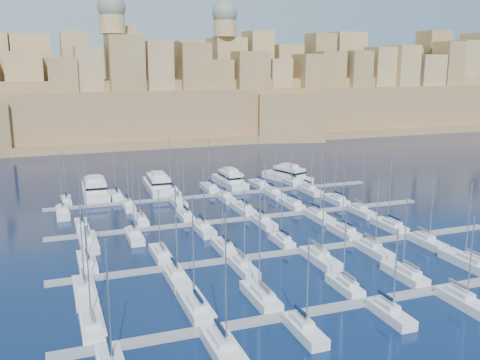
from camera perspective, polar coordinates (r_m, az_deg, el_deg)
name	(u,v)px	position (r m, az deg, el deg)	size (l,w,h in m)	color
ground	(269,232)	(106.34, 3.07, -5.61)	(600.00, 600.00, 0.00)	black
pontoon_near	(365,302)	(78.36, 13.17, -12.57)	(84.00, 2.00, 0.40)	slate
pontoon_mid_near	(295,251)	(95.98, 5.93, -7.56)	(84.00, 2.00, 0.40)	slate
pontoon_mid_far	(250,218)	(115.11, 1.11, -4.07)	(84.00, 2.00, 0.40)	slate
pontoon_far	(219,195)	(135.12, -2.28, -1.59)	(84.00, 2.00, 0.40)	slate
sailboat_0	(92,324)	(72.09, -15.52, -14.54)	(2.85, 9.50, 13.78)	silver
sailboat_1	(196,306)	(74.29, -4.76, -13.23)	(3.01, 10.05, 16.17)	silver
sailboat_2	(261,296)	(76.86, 2.24, -12.29)	(2.87, 9.57, 15.57)	silver
sailboat_3	(345,286)	(81.66, 11.13, -11.03)	(2.33, 7.78, 11.68)	silver
sailboat_4	(405,274)	(88.06, 17.18, -9.57)	(2.73, 9.09, 13.81)	silver
sailboat_5	(468,262)	(96.59, 23.13, -8.04)	(3.14, 10.48, 14.38)	silver
sailboat_7	(225,349)	(64.16, -1.66, -17.60)	(3.11, 10.38, 17.49)	silver
sailboat_8	(304,330)	(68.72, 6.89, -15.57)	(2.48, 8.27, 13.11)	silver
sailboat_9	(390,313)	(74.85, 15.73, -13.52)	(2.43, 8.09, 12.80)	silver
sailboat_10	(464,301)	(81.56, 22.74, -11.81)	(2.67, 8.90, 13.42)	silver
sailboat_12	(87,262)	(92.30, -16.00, -8.45)	(2.83, 9.45, 15.72)	silver
sailboat_13	(161,254)	(93.43, -8.43, -7.85)	(2.61, 8.69, 12.36)	silver
sailboat_14	(224,247)	(96.00, -1.75, -7.15)	(2.50, 8.33, 13.24)	silver
sailboat_15	(282,241)	(99.52, 4.52, -6.48)	(2.21, 7.38, 12.11)	silver
sailboat_16	(344,231)	(106.35, 10.99, -5.41)	(2.75, 9.16, 12.95)	silver
sailboat_17	(390,226)	(112.15, 15.67, -4.70)	(2.80, 9.35, 14.70)	silver
sailboat_18	(85,291)	(81.52, -16.22, -11.31)	(3.04, 10.15, 14.30)	silver
sailboat_19	(177,277)	(83.68, -6.78, -10.25)	(2.77, 9.22, 15.32)	silver
sailboat_20	(243,267)	(86.94, 0.36, -9.27)	(2.57, 8.56, 14.13)	silver
sailboat_21	(320,258)	(91.72, 8.54, -8.22)	(2.96, 9.88, 15.13)	silver
sailboat_22	(373,249)	(97.52, 14.03, -7.21)	(2.67, 8.90, 14.32)	silver
sailboat_23	(427,242)	(104.39, 19.33, -6.24)	(2.59, 8.63, 13.09)	silver
sailboat_24	(82,226)	(112.62, -16.51, -4.69)	(2.47, 8.23, 14.06)	silver
sailboat_25	(141,220)	(113.67, -10.54, -4.23)	(2.36, 7.85, 11.56)	silver
sailboat_26	(185,216)	(115.64, -5.89, -3.79)	(2.44, 8.12, 13.18)	silver
sailboat_27	(243,209)	(120.26, 0.31, -3.08)	(2.92, 9.73, 13.94)	silver
sailboat_28	(292,204)	(124.59, 5.58, -2.59)	(2.72, 9.07, 14.14)	silver
sailboat_29	(336,200)	(129.87, 10.19, -2.11)	(2.69, 8.98, 14.26)	silver
sailboat_30	(88,242)	(102.07, -15.87, -6.40)	(3.12, 10.42, 17.44)	silver
sailboat_31	(134,236)	(103.73, -11.21, -5.87)	(2.61, 8.69, 14.68)	silver
sailboat_32	(204,229)	(106.28, -3.90, -5.21)	(2.75, 9.17, 13.84)	silver
sailboat_33	(264,222)	(110.60, 2.53, -4.49)	(2.63, 8.76, 13.31)	silver
sailboat_34	(319,216)	(115.54, 8.39, -3.86)	(2.87, 9.55, 15.26)	silver
sailboat_35	(361,211)	(121.33, 12.77, -3.26)	(2.56, 8.53, 13.82)	silver
sailboat_36	(66,201)	(133.57, -18.05, -2.13)	(2.34, 7.81, 13.09)	silver
sailboat_37	(116,196)	(135.10, -13.09, -1.67)	(2.79, 9.29, 12.97)	silver
sailboat_38	(171,191)	(137.82, -7.37, -1.16)	(3.07, 10.24, 14.94)	silver
sailboat_39	(210,188)	(140.00, -3.25, -0.87)	(2.84, 9.45, 13.91)	silver
sailboat_40	(259,184)	(144.23, 2.03, -0.46)	(2.65, 8.83, 13.59)	silver
sailboat_41	(291,182)	(148.02, 5.47, -0.18)	(2.63, 8.78, 12.95)	silver
sailboat_42	(63,212)	(123.56, -18.38, -3.30)	(2.77, 9.23, 14.71)	silver
sailboat_43	(128,206)	(125.34, -11.81, -2.72)	(2.36, 7.86, 11.96)	silver
sailboat_44	(178,202)	(126.97, -6.62, -2.33)	(2.64, 8.80, 12.59)	silver
sailboat_45	(225,197)	(130.37, -1.56, -1.87)	(2.49, 8.31, 11.73)	silver
sailboat_46	(274,193)	(134.39, 3.63, -1.44)	(2.79, 9.30, 13.28)	silver
sailboat_47	(310,190)	(138.63, 7.48, -1.09)	(2.84, 9.47, 12.77)	silver
motor_yacht_a	(95,189)	(139.70, -15.22, -0.91)	(6.46, 19.85, 5.25)	silver
motor_yacht_b	(158,184)	(141.48, -8.72, -0.45)	(6.47, 19.09, 5.25)	silver
motor_yacht_c	(230,180)	(145.24, -1.07, 0.03)	(5.39, 16.28, 5.25)	silver
motor_yacht_d	(288,175)	(151.76, 5.13, 0.52)	(9.78, 16.96, 5.25)	silver
fortified_city	(135,103)	(251.91, -11.13, 8.06)	(460.00, 108.95, 59.52)	brown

